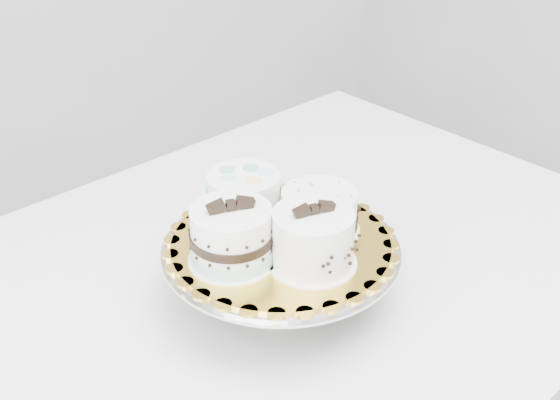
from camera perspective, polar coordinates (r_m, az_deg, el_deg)
table at (r=1.09m, az=-2.00°, el=-9.33°), size 1.34×0.97×0.75m
cake_stand at (r=0.97m, az=0.07°, el=-4.96°), size 0.33×0.33×0.09m
cake_board at (r=0.96m, az=0.07°, el=-3.49°), size 0.33×0.33×0.00m
cake_swirl at (r=0.89m, az=2.70°, el=-3.26°), size 0.13×0.13×0.09m
cake_banded at (r=0.90m, az=-3.93°, el=-3.04°), size 0.13×0.13×0.10m
cake_dots at (r=0.98m, az=-2.94°, el=0.17°), size 0.12×0.12×0.08m
cake_ribbon at (r=0.97m, az=3.22°, el=-1.01°), size 0.13×0.12×0.06m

